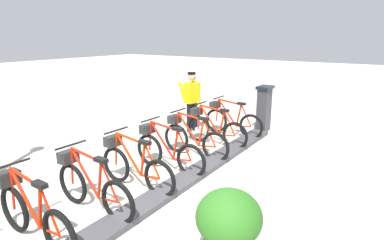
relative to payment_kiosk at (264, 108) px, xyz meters
The scene contains 12 objects.
ground_plane 4.49m from the payment_kiosk, 90.69° to the left, with size 60.00×60.00×0.00m, color beige.
dock_rail_base 4.49m from the payment_kiosk, 90.69° to the left, with size 0.44×8.29×0.10m, color #47474C.
payment_kiosk is the anchor object (origin of this frame).
bike_docked_0 1.09m from the payment_kiosk, 57.56° to the left, with size 1.72×0.54×1.02m.
bike_docked_1 1.94m from the payment_kiosk, 72.70° to the left, with size 1.72×0.54×1.02m.
bike_docked_2 2.84m from the payment_kiosk, 78.34° to the left, with size 1.72×0.54×1.02m.
bike_docked_3 3.76m from the payment_kiosk, 81.23° to the left, with size 1.72×0.54×1.02m.
bike_docked_4 4.68m from the payment_kiosk, 82.98° to the left, with size 1.72×0.54×1.02m.
bike_docked_5 5.61m from the payment_kiosk, 84.15° to the left, with size 1.72×0.54×1.02m.
bike_docked_6 6.54m from the payment_kiosk, 84.98° to the left, with size 1.72×0.54×1.02m.
worker_near_rack 2.04m from the payment_kiosk, 34.43° to the left, with size 0.56×0.69×1.66m.
planter_bush 5.80m from the payment_kiosk, 107.54° to the left, with size 0.76×0.76×0.97m.
Camera 1 is at (-3.13, 3.99, 2.64)m, focal length 30.07 mm.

